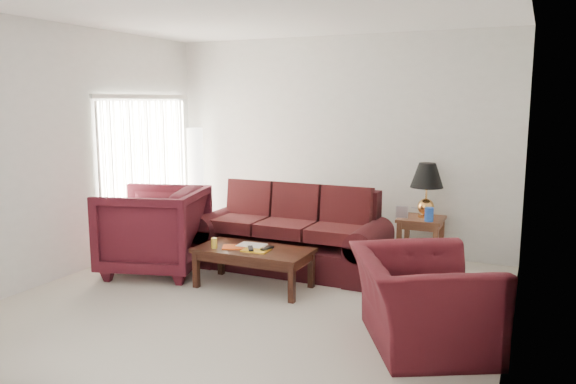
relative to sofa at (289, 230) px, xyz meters
The scene contains 19 objects.
floor 1.34m from the sofa, 82.90° to the right, with size 5.00×5.00×0.00m, color beige.
blinds 2.34m from the sofa, behind, with size 0.10×2.00×2.16m, color silver.
sofa is the anchor object (origin of this frame).
throw_pillow 1.08m from the sofa, 126.09° to the left, with size 0.41×0.12×0.41m, color black.
end_table 1.74m from the sofa, 32.14° to the left, with size 0.56×0.56×0.61m, color #53301C, non-canonical shape.
table_lamp 1.85m from the sofa, 32.76° to the left, with size 0.42×0.42×0.71m, color #D79043, non-canonical shape.
clock 1.48m from the sofa, 33.23° to the left, with size 0.15×0.05×0.15m, color #B4B3B8.
blue_canister 1.76m from the sofa, 24.29° to the left, with size 0.11×0.11×0.18m, color #173E9A.
picture_frame 1.79m from the sofa, 40.21° to the left, with size 0.12×0.02×0.15m, color #AEAEB2.
floor_lamp 2.19m from the sofa, 156.08° to the left, with size 0.28×0.28×1.72m, color white, non-canonical shape.
armchair_left 1.68m from the sofa, 150.51° to the right, with size 1.13×1.17×1.06m, color #3A0D15.
armchair_right 2.53m from the sofa, 38.78° to the right, with size 1.23×1.08×0.80m, color #3E0E14.
coffee_table 0.88m from the sofa, 94.58° to the right, with size 1.30×0.65×0.45m, color black, non-canonical shape.
magazine_red 0.94m from the sofa, 107.38° to the right, with size 0.27×0.20×0.02m, color #C94414.
magazine_white 0.77m from the sofa, 100.15° to the right, with size 0.31×0.23×0.02m, color white.
magazine_orange 0.91m from the sofa, 89.75° to the right, with size 0.29×0.22×0.02m, color gold.
remote_a 0.94m from the sofa, 92.96° to the right, with size 0.05×0.18×0.02m, color black.
remote_b 0.86m from the sofa, 82.44° to the right, with size 0.05×0.18×0.02m, color black.
yellow_glass 1.11m from the sofa, 115.69° to the right, with size 0.07×0.07×0.12m, color gold.
Camera 1 is at (2.68, -5.04, 2.11)m, focal length 35.00 mm.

